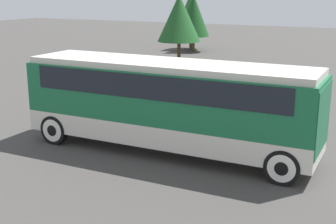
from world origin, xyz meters
The scene contains 7 objects.
ground_plane centered at (0.00, 0.00, 0.00)m, with size 120.00×120.00×0.00m, color #423F3D.
tour_bus centered at (0.10, 0.00, 1.92)m, with size 10.37×2.58×3.19m.
parked_car_near centered at (-2.01, 5.73, 0.73)m, with size 4.37×1.80×1.51m.
parked_car_mid centered at (-0.60, 8.55, 0.68)m, with size 4.72×1.85×1.37m.
tree_left centered at (-11.19, 27.25, 3.52)m, with size 3.06×3.06×5.45m.
tree_center centered at (-8.95, 19.85, 3.39)m, with size 3.42×3.42×5.24m.
tree_right centered at (-10.24, 25.70, 3.26)m, with size 2.90×2.90×5.13m.
Camera 1 is at (7.03, -14.06, 5.57)m, focal length 50.00 mm.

